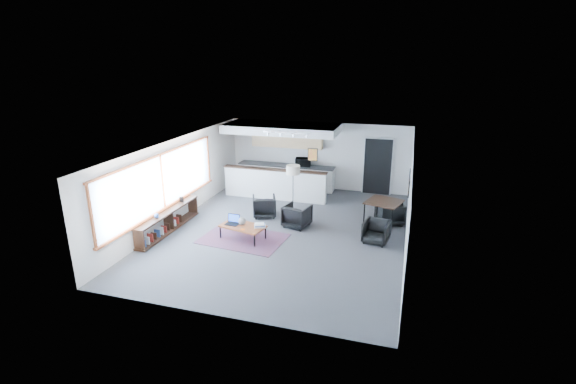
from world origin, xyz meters
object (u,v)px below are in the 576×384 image
(coffee_table, at_px, (243,227))
(book_stack, at_px, (260,225))
(floor_lamp, at_px, (293,171))
(dining_chair_far, at_px, (391,214))
(microwave, at_px, (303,161))
(ceramic_pot, at_px, (242,221))
(laptop, at_px, (233,221))
(armchair_left, at_px, (264,205))
(armchair_right, at_px, (297,215))
(dining_chair_near, at_px, (376,232))
(dining_table, at_px, (384,203))

(coffee_table, xyz_separation_m, book_stack, (0.50, 0.05, 0.08))
(coffee_table, distance_m, floor_lamp, 2.90)
(dining_chair_far, bearing_deg, microwave, -56.77)
(ceramic_pot, bearing_deg, laptop, 175.52)
(laptop, xyz_separation_m, microwave, (0.77, 4.98, 0.64))
(armchair_left, bearing_deg, floor_lamp, -157.44)
(coffee_table, relative_size, floor_lamp, 0.87)
(armchair_left, distance_m, armchair_right, 1.37)
(floor_lamp, relative_size, dining_chair_near, 2.66)
(ceramic_pot, height_order, dining_table, dining_table)
(laptop, height_order, armchair_left, armchair_left)
(book_stack, distance_m, dining_table, 3.85)
(dining_chair_near, bearing_deg, armchair_left, 175.18)
(laptop, distance_m, book_stack, 0.82)
(ceramic_pot, bearing_deg, microwave, 84.45)
(ceramic_pot, height_order, floor_lamp, floor_lamp)
(laptop, distance_m, armchair_left, 1.84)
(armchair_left, relative_size, floor_lamp, 0.47)
(dining_chair_near, bearing_deg, ceramic_pot, -157.02)
(laptop, relative_size, ceramic_pot, 1.71)
(floor_lamp, height_order, microwave, floor_lamp)
(dining_table, height_order, dining_chair_far, dining_table)
(armchair_left, bearing_deg, ceramic_pot, 67.55)
(armchair_right, bearing_deg, book_stack, 72.81)
(laptop, xyz_separation_m, armchair_right, (1.56, 1.28, -0.11))
(ceramic_pot, bearing_deg, armchair_right, 45.66)
(dining_table, bearing_deg, book_stack, -148.17)
(ceramic_pot, height_order, dining_chair_far, dining_chair_far)
(laptop, distance_m, dining_table, 4.55)
(dining_chair_far, bearing_deg, book_stack, 14.29)
(coffee_table, bearing_deg, book_stack, 17.63)
(ceramic_pot, bearing_deg, armchair_left, 89.64)
(ceramic_pot, bearing_deg, dining_chair_near, 12.42)
(coffee_table, bearing_deg, armchair_right, 59.26)
(ceramic_pot, relative_size, armchair_left, 0.30)
(laptop, relative_size, armchair_left, 0.51)
(armchair_left, bearing_deg, armchair_right, 134.94)
(book_stack, xyz_separation_m, microwave, (-0.05, 4.99, 0.67))
(book_stack, height_order, dining_chair_near, dining_chair_near)
(laptop, bearing_deg, floor_lamp, 70.27)
(book_stack, relative_size, armchair_right, 0.52)
(coffee_table, distance_m, dining_table, 4.30)
(coffee_table, height_order, dining_table, dining_table)
(dining_table, relative_size, microwave, 2.11)
(ceramic_pot, distance_m, microwave, 5.06)
(ceramic_pot, xyz_separation_m, dining_chair_near, (3.70, 0.82, -0.23))
(ceramic_pot, height_order, book_stack, ceramic_pot)
(coffee_table, xyz_separation_m, armchair_left, (-0.02, 1.87, -0.01))
(laptop, height_order, floor_lamp, floor_lamp)
(dining_table, distance_m, microwave, 4.46)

